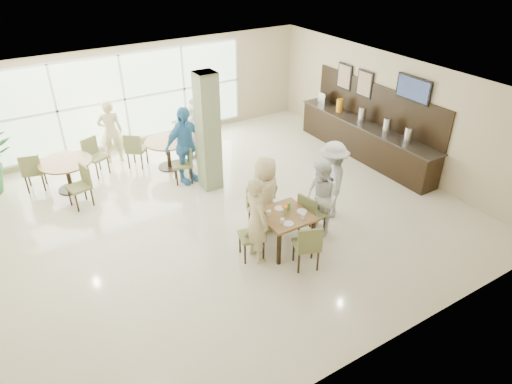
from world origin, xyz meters
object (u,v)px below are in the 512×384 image
main_table (285,219)px  round_table_right (168,147)px  adult_a (185,146)px  buffet_counter (365,137)px  teen_right (321,199)px  teen_far (265,195)px  adult_b (198,130)px  adult_standing (111,132)px  round_table_left (66,167)px  teen_standing (332,180)px  teen_left (256,220)px

main_table → round_table_right: bearing=97.8°
round_table_right → adult_a: (0.09, -0.94, 0.38)m
buffet_counter → teen_right: size_ratio=2.90×
buffet_counter → teen_far: 4.41m
adult_b → teen_right: bearing=-7.5°
main_table → teen_far: teen_far is taller
teen_right → adult_standing: adult_standing is taller
round_table_left → adult_standing: 1.67m
round_table_right → main_table: bearing=-82.2°
main_table → round_table_left: bearing=124.1°
buffet_counter → adult_a: (-4.67, 1.24, 0.40)m
teen_far → adult_a: 2.78m
round_table_right → round_table_left: bearing=176.7°
teen_right → teen_standing: teen_standing is taller
teen_far → main_table: bearing=75.0°
main_table → round_table_right: (-0.60, 4.38, -0.07)m
round_table_left → teen_right: teen_right is taller
round_table_right → teen_left: 4.40m
teen_right → teen_far: bearing=-126.7°
adult_a → adult_standing: bearing=106.0°
round_table_right → adult_standing: bearing=135.6°
round_table_right → teen_left: (-0.04, -4.39, 0.29)m
adult_a → adult_b: bearing=34.7°
buffet_counter → teen_left: (-4.80, -2.21, 0.32)m
teen_left → teen_standing: size_ratio=1.01×
buffet_counter → teen_standing: 3.21m
teen_far → teen_right: 1.11m
teen_left → adult_b: adult_b is taller
round_table_right → adult_a: size_ratio=0.60×
main_table → adult_a: size_ratio=0.49×
round_table_left → adult_b: 3.33m
main_table → buffet_counter: (4.16, 2.21, -0.10)m
adult_a → adult_b: adult_a is taller
round_table_left → buffet_counter: 7.59m
buffet_counter → adult_a: bearing=165.1°
round_table_left → adult_a: adult_a is taller
teen_left → adult_b: size_ratio=0.98×
teen_standing → adult_b: 4.09m
round_table_left → teen_far: teen_far is taller
teen_left → adult_a: adult_a is taller
main_table → teen_far: 0.74m
round_table_right → buffet_counter: 5.23m
teen_right → round_table_right: bearing=-159.0°
main_table → teen_left: bearing=-179.4°
teen_far → adult_standing: 5.05m
buffet_counter → teen_far: size_ratio=2.87×
round_table_left → adult_standing: (1.36, 0.95, 0.26)m
teen_right → adult_b: bearing=-169.3°
main_table → round_table_right: 4.42m
round_table_left → round_table_right: (2.47, -0.14, -0.01)m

